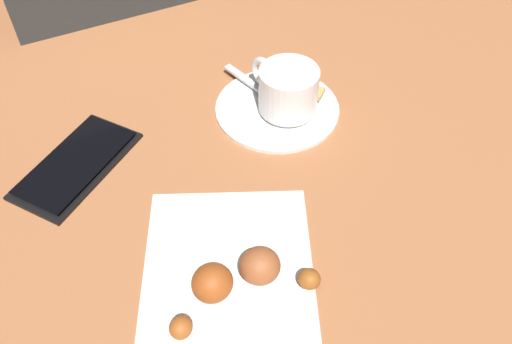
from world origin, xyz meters
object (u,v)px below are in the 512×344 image
object	(u,v)px
saucer	(277,107)
teaspoon	(273,98)
napkin	(228,275)
cell_phone	(76,164)
espresso_cup	(287,89)
croissant	(238,278)
sugar_packet	(296,87)

from	to	relation	value
saucer	teaspoon	distance (m)	0.01
napkin	cell_phone	world-z (taller)	cell_phone
saucer	napkin	xyz separation A→B (m)	(-0.23, 0.02, -0.00)
espresso_cup	croissant	world-z (taller)	espresso_cup
espresso_cup	napkin	xyz separation A→B (m)	(-0.23, 0.03, -0.03)
teaspoon	croissant	xyz separation A→B (m)	(-0.25, -0.00, 0.01)
sugar_packet	croissant	size ratio (longest dim) A/B	0.55
croissant	cell_phone	distance (m)	0.23
saucer	teaspoon	xyz separation A→B (m)	(0.01, 0.01, 0.01)
espresso_cup	cell_phone	size ratio (longest dim) A/B	0.53
sugar_packet	teaspoon	bearing A→B (deg)	57.21
sugar_packet	napkin	xyz separation A→B (m)	(-0.26, 0.04, -0.01)
espresso_cup	sugar_packet	xyz separation A→B (m)	(0.03, -0.01, -0.02)
saucer	sugar_packet	world-z (taller)	sugar_packet
napkin	croissant	xyz separation A→B (m)	(-0.01, -0.01, 0.02)
saucer	croissant	world-z (taller)	croissant
saucer	napkin	size ratio (longest dim) A/B	0.75
saucer	croissant	bearing A→B (deg)	178.64
sugar_packet	cell_phone	size ratio (longest dim) A/B	0.43
croissant	cell_phone	world-z (taller)	croissant
sugar_packet	cell_phone	bearing A→B (deg)	48.90
saucer	cell_phone	world-z (taller)	same
sugar_packet	saucer	bearing A→B (deg)	72.19
cell_phone	croissant	bearing A→B (deg)	-121.71
espresso_cup	croissant	bearing A→B (deg)	176.01
saucer	napkin	bearing A→B (deg)	175.80
espresso_cup	cell_phone	world-z (taller)	espresso_cup
sugar_packet	napkin	world-z (taller)	sugar_packet
saucer	croissant	distance (m)	0.25
teaspoon	napkin	bearing A→B (deg)	177.37
cell_phone	napkin	bearing A→B (deg)	-120.64
espresso_cup	teaspoon	distance (m)	0.03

